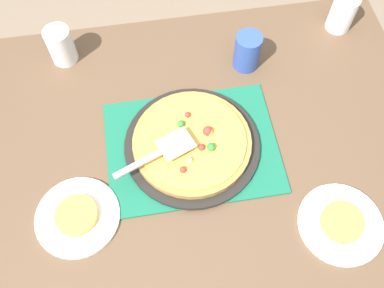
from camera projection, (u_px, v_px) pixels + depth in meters
name	position (u px, v px, depth m)	size (l,w,h in m)	color
ground_plane	(192.00, 226.00, 1.85)	(8.00, 8.00, 0.00)	#84705B
dining_table	(192.00, 164.00, 1.29)	(1.40, 1.00, 0.75)	brown
placemat	(192.00, 147.00, 1.19)	(0.48, 0.36, 0.01)	#196B4C
pizza_pan	(192.00, 145.00, 1.18)	(0.38, 0.38, 0.01)	black
pizza	(192.00, 142.00, 1.16)	(0.33, 0.33, 0.05)	#B78442
plate_near_left	(341.00, 224.00, 1.08)	(0.22, 0.22, 0.01)	white
plate_far_right	(78.00, 217.00, 1.09)	(0.22, 0.22, 0.01)	white
served_slice_left	(342.00, 222.00, 1.07)	(0.11, 0.11, 0.02)	#EAB747
served_slice_right	(76.00, 215.00, 1.08)	(0.11, 0.11, 0.02)	#EAB747
cup_near	(342.00, 13.00, 1.36)	(0.08, 0.08, 0.12)	white
cup_far	(61.00, 46.00, 1.29)	(0.08, 0.08, 0.12)	white
cup_corner	(247.00, 51.00, 1.28)	(0.08, 0.08, 0.12)	#3351AD
pizza_server	(160.00, 152.00, 1.11)	(0.23, 0.13, 0.01)	silver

